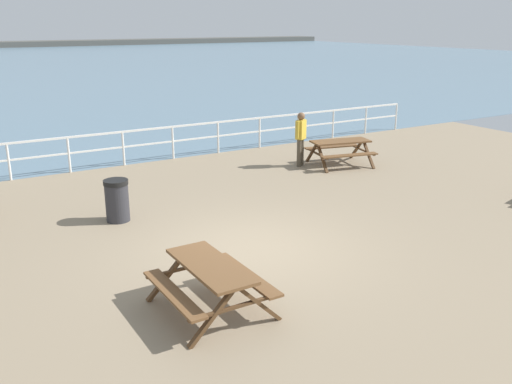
% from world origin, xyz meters
% --- Properties ---
extents(ground_plane, '(30.00, 24.00, 0.20)m').
position_xyz_m(ground_plane, '(0.00, 0.00, -0.10)').
color(ground_plane, gray).
extents(seaward_railing, '(23.07, 0.07, 1.08)m').
position_xyz_m(seaward_railing, '(0.00, 7.75, 0.74)').
color(seaward_railing, white).
rests_on(seaward_railing, ground).
extents(picnic_table_near_left, '(2.08, 1.86, 0.80)m').
position_xyz_m(picnic_table_near_left, '(5.75, 4.32, 0.58)').
color(picnic_table_near_left, brown).
rests_on(picnic_table_near_left, ground).
extents(picnic_table_near_right, '(1.55, 1.81, 0.80)m').
position_xyz_m(picnic_table_near_right, '(-1.76, -1.76, 0.58)').
color(picnic_table_near_right, brown).
rests_on(picnic_table_near_right, ground).
extents(visitor, '(0.47, 0.36, 1.66)m').
position_xyz_m(visitor, '(4.63, 4.86, 0.95)').
color(visitor, '#4C4233').
rests_on(visitor, ground).
extents(litter_bin, '(0.55, 0.55, 0.95)m').
position_xyz_m(litter_bin, '(-1.73, 2.95, 0.48)').
color(litter_bin, '#2D2D33').
rests_on(litter_bin, ground).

